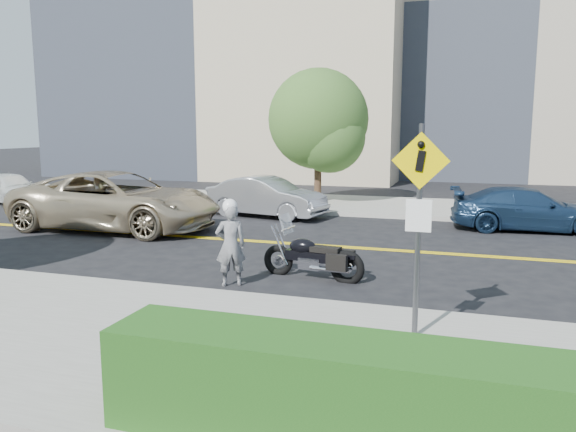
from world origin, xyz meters
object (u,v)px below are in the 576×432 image
(suv, at_px, (117,201))
(parked_car_blue, at_px, (527,209))
(parked_car_white, at_px, (9,188))
(motorcycle, at_px, (313,247))
(pedestrian_sign, at_px, (419,211))
(parked_car_silver, at_px, (267,197))
(motorcyclist, at_px, (231,243))

(suv, bearing_deg, parked_car_blue, -73.28)
(parked_car_white, height_order, parked_car_blue, parked_car_blue)
(motorcycle, distance_m, parked_car_blue, 8.68)
(parked_car_blue, bearing_deg, pedestrian_sign, 160.87)
(parked_car_silver, bearing_deg, pedestrian_sign, -138.78)
(parked_car_blue, bearing_deg, motorcyclist, 137.33)
(motorcyclist, relative_size, suv, 0.27)
(pedestrian_sign, relative_size, parked_car_blue, 0.67)
(motorcycle, distance_m, parked_car_silver, 8.19)
(motorcyclist, distance_m, suv, 7.43)
(parked_car_white, height_order, parked_car_silver, parked_car_silver)
(parked_car_white, bearing_deg, parked_car_silver, -73.07)
(motorcyclist, height_order, parked_car_white, motorcyclist)
(motorcyclist, height_order, parked_car_silver, motorcyclist)
(motorcycle, height_order, parked_car_white, motorcycle)
(suv, xyz_separation_m, parked_car_silver, (3.53, 3.69, -0.19))
(motorcycle, relative_size, parked_car_white, 0.57)
(parked_car_white, bearing_deg, suv, -98.61)
(pedestrian_sign, distance_m, parked_car_blue, 10.74)
(motorcyclist, relative_size, parked_car_white, 0.46)
(motorcycle, relative_size, parked_car_blue, 0.48)
(motorcyclist, xyz_separation_m, parked_car_white, (-13.55, 8.41, -0.22))
(suv, distance_m, parked_car_white, 8.62)
(parked_car_silver, xyz_separation_m, parked_car_blue, (8.41, -0.05, -0.05))
(pedestrian_sign, height_order, parked_car_blue, pedestrian_sign)
(suv, relative_size, parked_car_white, 1.69)
(parked_car_white, bearing_deg, pedestrian_sign, -103.97)
(motorcyclist, xyz_separation_m, parked_car_blue, (6.14, 8.29, -0.21))
(suv, relative_size, parked_car_blue, 1.43)
(motorcycle, bearing_deg, motorcyclist, -136.70)
(pedestrian_sign, relative_size, parked_car_silver, 0.71)
(pedestrian_sign, relative_size, parked_car_white, 0.79)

